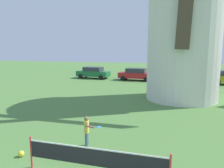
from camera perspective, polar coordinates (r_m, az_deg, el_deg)
name	(u,v)px	position (r m, az deg, el deg)	size (l,w,h in m)	color
windmill	(185,13)	(18.07, 18.67, 17.33)	(10.41, 6.23, 14.34)	silver
tennis_net	(94,157)	(6.99, -4.72, -18.77)	(4.56, 0.06, 1.10)	red
player_far	(87,129)	(9.05, -6.59, -11.82)	(0.77, 0.42, 1.27)	slate
stray_ball	(21,154)	(9.07, -22.85, -16.61)	(0.23, 0.23, 0.23)	yellow
parked_car_green	(93,72)	(29.78, -4.99, 3.05)	(4.65, 2.25, 1.56)	#1E6638
parked_car_red	(136,74)	(27.90, 6.34, 2.62)	(4.50, 2.12, 1.56)	red
parked_car_blue	(182,76)	(27.40, 18.06, 2.11)	(4.50, 2.19, 1.56)	#334C99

